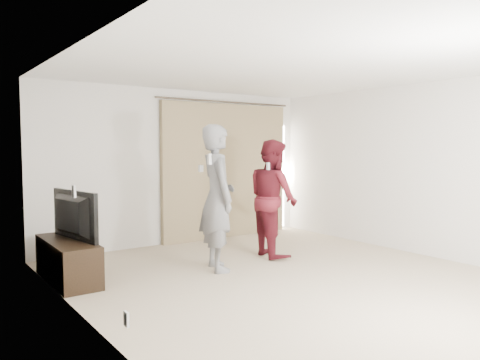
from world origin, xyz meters
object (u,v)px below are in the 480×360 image
tv_console (68,261)px  person_woman (273,198)px  person_man (217,198)px  tv (67,216)px

tv_console → person_woman: size_ratio=0.75×
person_man → tv_console: bearing=160.8°
tv → person_man: person_man is taller
person_woman → person_man: bearing=-170.5°
tv → person_woman: 2.93m
tv → tv_console: bearing=-0.0°
person_woman → tv_console: bearing=171.5°
tv → person_woman: bearing=-108.3°
tv_console → tv: (0.00, 0.00, 0.55)m
person_man → person_woman: bearing=9.5°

